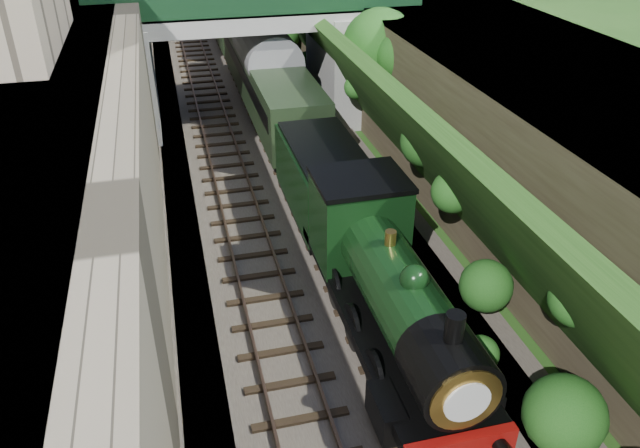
{
  "coord_description": "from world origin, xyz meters",
  "views": [
    {
      "loc": [
        -4.23,
        -8.86,
        12.44
      ],
      "look_at": [
        0.0,
        7.93,
        2.32
      ],
      "focal_mm": 35.0,
      "sensor_mm": 36.0,
      "label": 1
    }
  ],
  "objects_px": {
    "tender": "(324,185)",
    "tree": "(381,49)",
    "road_bridge": "(263,44)",
    "locomotive": "(389,288)"
  },
  "relations": [
    {
      "from": "tender",
      "to": "tree",
      "type": "bearing_deg",
      "value": 57.83
    },
    {
      "from": "road_bridge",
      "to": "locomotive",
      "type": "bearing_deg",
      "value": -89.24
    },
    {
      "from": "road_bridge",
      "to": "locomotive",
      "type": "xyz_separation_m",
      "value": [
        0.26,
        -19.38,
        -2.18
      ]
    },
    {
      "from": "tree",
      "to": "locomotive",
      "type": "distance_m",
      "value": 15.83
    },
    {
      "from": "tree",
      "to": "locomotive",
      "type": "relative_size",
      "value": 0.65
    },
    {
      "from": "road_bridge",
      "to": "tender",
      "type": "relative_size",
      "value": 2.67
    },
    {
      "from": "road_bridge",
      "to": "tender",
      "type": "xyz_separation_m",
      "value": [
        0.26,
        -12.02,
        -2.46
      ]
    },
    {
      "from": "tree",
      "to": "tender",
      "type": "distance_m",
      "value": 9.36
    },
    {
      "from": "locomotive",
      "to": "tender",
      "type": "bearing_deg",
      "value": 90.0
    },
    {
      "from": "road_bridge",
      "to": "tree",
      "type": "height_order",
      "value": "road_bridge"
    }
  ]
}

